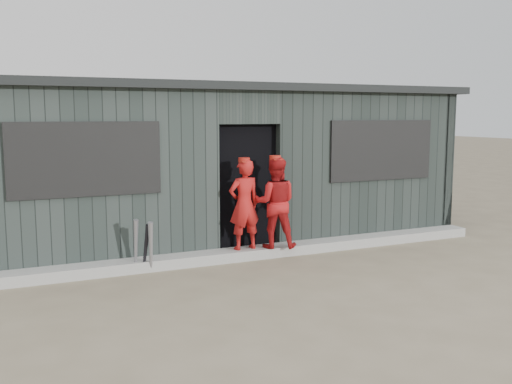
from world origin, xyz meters
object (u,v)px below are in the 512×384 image
bat_right (146,248)px  player_grey_back (273,205)px  bat_left (136,246)px  bat_mid (151,247)px  player_red_left (244,205)px  player_red_right (275,203)px  dugout (216,164)px

bat_right → player_grey_back: 2.44m
bat_left → bat_mid: 0.22m
player_red_left → player_red_right: 0.47m
player_red_left → player_grey_back: size_ratio=0.98×
player_red_right → dugout: dugout is taller
bat_left → player_red_left: 1.71m
bat_left → player_grey_back: player_grey_back is taller
player_grey_back → bat_left: bearing=17.3°
bat_right → player_grey_back: size_ratio=0.51×
bat_left → bat_right: bearing=-19.7°
bat_right → dugout: bearing=47.3°
bat_mid → player_grey_back: (2.24, 0.84, 0.31)m
bat_mid → player_red_left: (1.47, 0.24, 0.45)m
bat_left → player_red_right: (2.11, 0.03, 0.45)m
bat_mid → player_grey_back: size_ratio=0.55×
bat_right → player_grey_back: bearing=18.4°
player_red_right → player_grey_back: bearing=-89.9°
player_red_left → player_red_right: player_red_right is taller
player_red_left → dugout: dugout is taller
bat_left → player_red_right: player_red_right is taller
dugout → bat_right: bearing=-132.7°
bat_mid → player_grey_back: player_grey_back is taller
bat_left → player_red_left: (1.65, 0.12, 0.44)m
player_red_right → dugout: 1.85m
player_red_left → player_red_right: bearing=165.9°
bat_left → player_red_right: 2.16m
bat_mid → player_red_left: 1.56m
bat_right → dugout: (1.71, 1.85, 0.94)m
bat_mid → player_grey_back: bearing=20.5°
bat_left → dugout: size_ratio=0.09×
player_red_left → bat_right: bearing=2.2°
player_grey_back → player_red_right: bearing=66.9°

